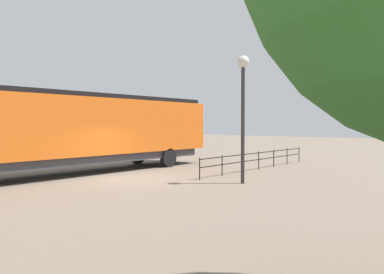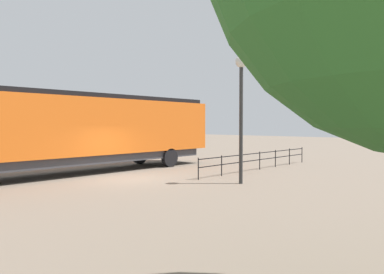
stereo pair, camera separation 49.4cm
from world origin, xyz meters
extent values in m
plane|color=#756656|center=(0.00, 0.00, 0.00)|extent=(120.00, 120.00, 0.00)
cube|color=orange|center=(-3.53, -0.92, 2.44)|extent=(3.08, 17.30, 2.88)
cube|color=black|center=(-3.53, 6.65, 2.01)|extent=(2.96, 2.14, 2.01)
cube|color=black|center=(-3.53, -0.92, 4.00)|extent=(2.77, 16.60, 0.24)
cube|color=#38383D|center=(-3.53, -0.92, 0.78)|extent=(2.77, 15.91, 0.45)
cylinder|color=black|center=(-4.92, 4.61, 0.55)|extent=(0.30, 1.10, 1.10)
cylinder|color=black|center=(-2.14, 4.61, 0.55)|extent=(0.30, 1.10, 1.10)
cylinder|color=#2D2D2D|center=(4.60, 2.28, 2.53)|extent=(0.16, 0.16, 5.06)
sphere|color=silver|center=(4.60, 2.28, 5.21)|extent=(0.52, 0.52, 0.52)
cube|color=black|center=(2.54, 7.09, 0.93)|extent=(0.04, 10.47, 0.04)
cube|color=black|center=(2.54, 7.09, 0.56)|extent=(0.04, 10.47, 0.04)
cylinder|color=black|center=(2.54, 1.86, 0.51)|extent=(0.05, 0.05, 1.01)
cylinder|color=black|center=(2.54, 3.60, 0.51)|extent=(0.05, 0.05, 1.01)
cylinder|color=black|center=(2.54, 5.35, 0.51)|extent=(0.05, 0.05, 1.01)
cylinder|color=black|center=(2.54, 7.09, 0.51)|extent=(0.05, 0.05, 1.01)
cylinder|color=black|center=(2.54, 8.84, 0.51)|extent=(0.05, 0.05, 1.01)
cylinder|color=black|center=(2.54, 10.58, 0.51)|extent=(0.05, 0.05, 1.01)
cylinder|color=black|center=(2.54, 12.33, 0.51)|extent=(0.05, 0.05, 1.01)
camera|label=1|loc=(13.40, -11.27, 2.56)|focal=34.98mm
camera|label=2|loc=(13.77, -10.95, 2.56)|focal=34.98mm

